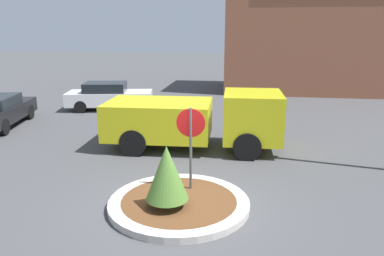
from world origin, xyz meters
name	(u,v)px	position (x,y,z in m)	size (l,w,h in m)	color
ground_plane	(179,206)	(0.00, 0.00, 0.00)	(120.00, 120.00, 0.00)	#474749
traffic_island	(179,203)	(0.00, 0.00, 0.08)	(3.37, 3.37, 0.17)	#BCB7AD
stop_sign	(191,135)	(0.18, 0.71, 1.58)	(0.72, 0.07, 2.27)	#4C4C51
island_shrub	(167,173)	(-0.20, -0.37, 1.00)	(0.98, 0.98, 1.46)	brown
utility_truck	(195,119)	(-0.23, 4.60, 1.08)	(6.14, 2.59, 2.03)	gold
storefront_building	(314,37)	(5.88, 18.74, 3.62)	(11.62, 6.07, 7.23)	#93563D
parked_sedan_white	(109,96)	(-5.64, 10.55, 0.72)	(4.63, 2.57, 1.43)	silver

